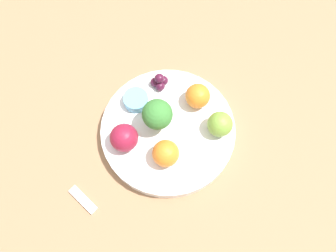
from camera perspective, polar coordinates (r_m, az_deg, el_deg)
The scene contains 11 objects.
ground_plane at distance 0.67m, azimuth 0.00°, elevation -1.83°, with size 6.00×6.00×0.00m, color gray.
table_surface at distance 0.66m, azimuth 0.00°, elevation -1.53°, with size 1.20×1.20×0.02m.
bowl at distance 0.64m, azimuth 0.00°, elevation -0.79°, with size 0.26×0.26×0.03m.
broccoli at distance 0.59m, azimuth -1.87°, elevation 1.97°, with size 0.06×0.06×0.07m.
apple_red at distance 0.60m, azimuth -7.66°, elevation -2.03°, with size 0.05×0.05×0.05m.
apple_green at distance 0.61m, azimuth 9.03°, elevation 0.32°, with size 0.05×0.05×0.05m.
orange_front at distance 0.63m, azimuth 5.19°, elevation 5.22°, with size 0.05×0.05×0.05m.
orange_back at distance 0.58m, azimuth -0.40°, elevation -4.79°, with size 0.05×0.05×0.05m.
grape_cluster at distance 0.66m, azimuth -1.50°, elevation 7.81°, with size 0.04×0.04×0.03m.
small_cup at distance 0.64m, azimuth -5.59°, elevation 4.52°, with size 0.05×0.05×0.02m.
spoon at distance 0.64m, azimuth -14.55°, elevation -12.30°, with size 0.05×0.06×0.01m.
Camera 1 is at (-0.06, -0.22, 0.63)m, focal length 35.00 mm.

